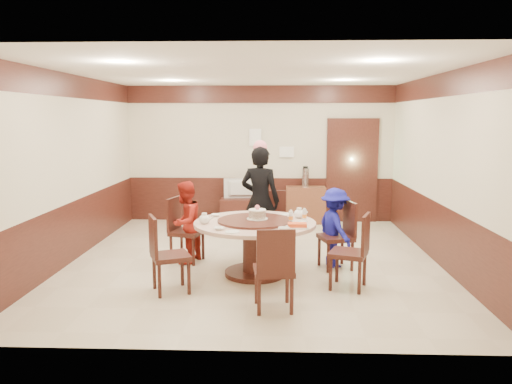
{
  "coord_description": "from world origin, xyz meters",
  "views": [
    {
      "loc": [
        0.31,
        -7.37,
        2.16
      ],
      "look_at": [
        0.04,
        -0.32,
        1.1
      ],
      "focal_mm": 35.0,
      "sensor_mm": 36.0,
      "label": 1
    }
  ],
  "objects_px": {
    "person_standing": "(260,201)",
    "person_red": "(185,222)",
    "shrimp_platter": "(297,226)",
    "tv_stand": "(241,210)",
    "banquet_table": "(255,237)",
    "birthday_cake": "(257,214)",
    "thermos": "(305,178)",
    "person_blue": "(335,227)",
    "side_cabinet": "(306,205)",
    "television": "(241,189)"
  },
  "relations": [
    {
      "from": "television",
      "to": "birthday_cake",
      "type": "bearing_deg",
      "value": 94.05
    },
    {
      "from": "person_blue",
      "to": "side_cabinet",
      "type": "relative_size",
      "value": 1.44
    },
    {
      "from": "birthday_cake",
      "to": "thermos",
      "type": "xyz_separation_m",
      "value": [
        0.86,
        3.46,
        0.09
      ]
    },
    {
      "from": "person_standing",
      "to": "person_red",
      "type": "distance_m",
      "value": 1.25
    },
    {
      "from": "banquet_table",
      "to": "thermos",
      "type": "bearing_deg",
      "value": 75.72
    },
    {
      "from": "birthday_cake",
      "to": "side_cabinet",
      "type": "height_order",
      "value": "birthday_cake"
    },
    {
      "from": "person_red",
      "to": "person_blue",
      "type": "bearing_deg",
      "value": 104.24
    },
    {
      "from": "birthday_cake",
      "to": "television",
      "type": "relative_size",
      "value": 0.41
    },
    {
      "from": "television",
      "to": "thermos",
      "type": "bearing_deg",
      "value": 177.81
    },
    {
      "from": "thermos",
      "to": "birthday_cake",
      "type": "bearing_deg",
      "value": -103.94
    },
    {
      "from": "banquet_table",
      "to": "thermos",
      "type": "distance_m",
      "value": 3.63
    },
    {
      "from": "shrimp_platter",
      "to": "thermos",
      "type": "distance_m",
      "value": 3.88
    },
    {
      "from": "tv_stand",
      "to": "side_cabinet",
      "type": "xyz_separation_m",
      "value": [
        1.33,
        0.03,
        0.12
      ]
    },
    {
      "from": "banquet_table",
      "to": "thermos",
      "type": "height_order",
      "value": "thermos"
    },
    {
      "from": "shrimp_platter",
      "to": "side_cabinet",
      "type": "distance_m",
      "value": 3.9
    },
    {
      "from": "shrimp_platter",
      "to": "tv_stand",
      "type": "distance_m",
      "value": 3.99
    },
    {
      "from": "banquet_table",
      "to": "birthday_cake",
      "type": "height_order",
      "value": "birthday_cake"
    },
    {
      "from": "birthday_cake",
      "to": "television",
      "type": "distance_m",
      "value": 3.46
    },
    {
      "from": "banquet_table",
      "to": "shrimp_platter",
      "type": "distance_m",
      "value": 0.71
    },
    {
      "from": "person_red",
      "to": "side_cabinet",
      "type": "height_order",
      "value": "person_red"
    },
    {
      "from": "person_blue",
      "to": "birthday_cake",
      "type": "relative_size",
      "value": 3.96
    },
    {
      "from": "person_red",
      "to": "thermos",
      "type": "height_order",
      "value": "person_red"
    },
    {
      "from": "person_red",
      "to": "shrimp_platter",
      "type": "relative_size",
      "value": 4.09
    },
    {
      "from": "person_blue",
      "to": "tv_stand",
      "type": "height_order",
      "value": "person_blue"
    },
    {
      "from": "person_red",
      "to": "person_blue",
      "type": "distance_m",
      "value": 2.2
    },
    {
      "from": "birthday_cake",
      "to": "banquet_table",
      "type": "bearing_deg",
      "value": -128.67
    },
    {
      "from": "banquet_table",
      "to": "person_red",
      "type": "xyz_separation_m",
      "value": [
        -1.06,
        0.55,
        0.08
      ]
    },
    {
      "from": "banquet_table",
      "to": "person_standing",
      "type": "distance_m",
      "value": 1.14
    },
    {
      "from": "shrimp_platter",
      "to": "person_standing",
      "type": "bearing_deg",
      "value": 109.72
    },
    {
      "from": "person_red",
      "to": "tv_stand",
      "type": "bearing_deg",
      "value": -175.77
    },
    {
      "from": "banquet_table",
      "to": "person_standing",
      "type": "bearing_deg",
      "value": 87.98
    },
    {
      "from": "person_blue",
      "to": "birthday_cake",
      "type": "bearing_deg",
      "value": 88.39
    },
    {
      "from": "shrimp_platter",
      "to": "tv_stand",
      "type": "height_order",
      "value": "shrimp_platter"
    },
    {
      "from": "person_standing",
      "to": "person_red",
      "type": "relative_size",
      "value": 1.4
    },
    {
      "from": "person_blue",
      "to": "tv_stand",
      "type": "distance_m",
      "value": 3.4
    },
    {
      "from": "banquet_table",
      "to": "person_standing",
      "type": "height_order",
      "value": "person_standing"
    },
    {
      "from": "shrimp_platter",
      "to": "banquet_table",
      "type": "bearing_deg",
      "value": 147.05
    },
    {
      "from": "side_cabinet",
      "to": "birthday_cake",
      "type": "bearing_deg",
      "value": -104.13
    },
    {
      "from": "birthday_cake",
      "to": "shrimp_platter",
      "type": "xyz_separation_m",
      "value": [
        0.53,
        -0.4,
        -0.07
      ]
    },
    {
      "from": "birthday_cake",
      "to": "side_cabinet",
      "type": "xyz_separation_m",
      "value": [
        0.87,
        3.46,
        -0.47
      ]
    },
    {
      "from": "person_blue",
      "to": "tv_stand",
      "type": "xyz_separation_m",
      "value": [
        -1.57,
        3.0,
        -0.33
      ]
    },
    {
      "from": "tv_stand",
      "to": "side_cabinet",
      "type": "relative_size",
      "value": 1.06
    },
    {
      "from": "birthday_cake",
      "to": "shrimp_platter",
      "type": "bearing_deg",
      "value": -37.34
    },
    {
      "from": "tv_stand",
      "to": "thermos",
      "type": "bearing_deg",
      "value": 1.31
    },
    {
      "from": "shrimp_platter",
      "to": "television",
      "type": "relative_size",
      "value": 0.42
    },
    {
      "from": "birthday_cake",
      "to": "thermos",
      "type": "bearing_deg",
      "value": 76.06
    },
    {
      "from": "person_standing",
      "to": "person_blue",
      "type": "height_order",
      "value": "person_standing"
    },
    {
      "from": "person_red",
      "to": "birthday_cake",
      "type": "height_order",
      "value": "person_red"
    },
    {
      "from": "person_standing",
      "to": "person_blue",
      "type": "bearing_deg",
      "value": 166.11
    },
    {
      "from": "banquet_table",
      "to": "tv_stand",
      "type": "bearing_deg",
      "value": 96.95
    }
  ]
}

